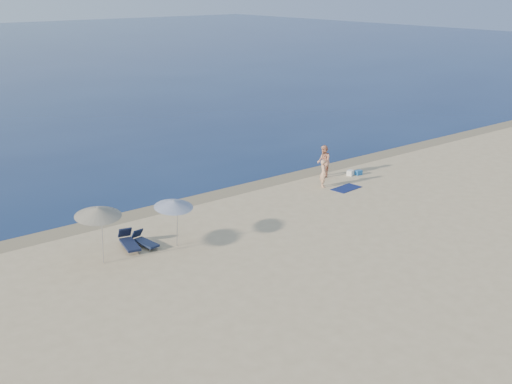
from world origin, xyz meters
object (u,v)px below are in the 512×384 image
person_left (323,173)px  person_right (324,161)px  blue_cooler (358,173)px  umbrella_near (174,204)px

person_left → person_right: 1.95m
blue_cooler → umbrella_near: bearing=-165.6°
person_left → person_right: bearing=-11.7°
person_left → umbrella_near: size_ratio=0.72×
blue_cooler → person_left: bearing=-168.6°
person_left → blue_cooler: size_ratio=3.96×
person_right → umbrella_near: bearing=-40.2°
person_left → blue_cooler: bearing=-50.4°
person_right → blue_cooler: 2.34m
person_left → umbrella_near: 11.21m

